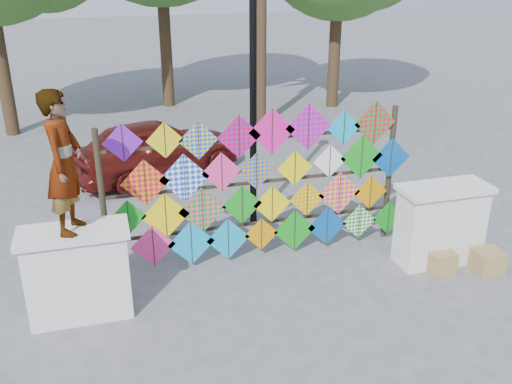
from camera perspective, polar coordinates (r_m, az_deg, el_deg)
ground at (r=8.68m, az=1.40°, el=-8.63°), size 80.00×80.00×0.00m
parapet_left at (r=7.90m, az=-17.36°, el=-7.73°), size 1.40×0.65×1.28m
parapet_right at (r=9.29m, az=17.96°, el=-3.03°), size 1.40×0.65×1.28m
kite_rack at (r=8.77m, az=0.60°, el=0.62°), size 4.93×0.24×2.46m
vendor_woman at (r=7.27m, az=-18.67°, el=2.79°), size 0.61×0.76×1.81m
sedan at (r=12.57m, az=-10.03°, el=4.40°), size 3.99×2.75×1.26m
lamppost at (r=9.59m, az=-0.29°, el=11.78°), size 0.28×0.28×4.46m
cardboard_box_near at (r=9.20m, az=17.93°, el=-6.63°), size 0.39×0.35×0.35m
cardboard_box_far at (r=9.47m, az=22.19°, el=-6.40°), size 0.42×0.38×0.35m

